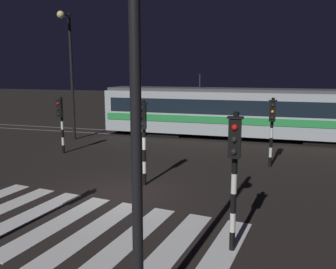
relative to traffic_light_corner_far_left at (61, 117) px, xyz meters
The scene contains 11 objects.
ground_plane 7.69m from the traffic_light_corner_far_left, 41.80° to the right, with size 120.00×120.00×0.00m, color black.
rail_near 8.53m from the traffic_light_corner_far_left, 48.12° to the left, with size 80.00×0.12×0.03m, color #59595E.
rail_far 9.62m from the traffic_light_corner_far_left, 53.96° to the left, with size 80.00×0.12×0.03m, color #59595E.
crosswalk_zebra 9.95m from the traffic_light_corner_far_left, 55.36° to the right, with size 9.60×5.58×0.02m.
traffic_light_corner_far_left is the anchor object (origin of this frame).
traffic_light_median_centre 7.22m from the traffic_light_corner_far_left, 32.49° to the right, with size 0.36×0.42×3.29m.
traffic_light_corner_far_right 10.70m from the traffic_light_corner_far_left, ahead, with size 0.36×0.42×3.18m.
traffic_light_corner_near_right 12.86m from the traffic_light_corner_far_left, 39.15° to the right, with size 0.36×0.42×3.45m.
street_lamp_near_kerb 14.62m from the traffic_light_corner_far_left, 52.60° to the right, with size 0.44×1.21×7.15m.
street_lamp_trackside_left 4.81m from the traffic_light_corner_far_left, 113.46° to the left, with size 0.44×1.21×7.81m.
tram 11.07m from the traffic_light_corner_far_left, 38.53° to the left, with size 18.00×2.58×4.15m.
Camera 1 is at (5.31, -11.48, 4.40)m, focal length 38.65 mm.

